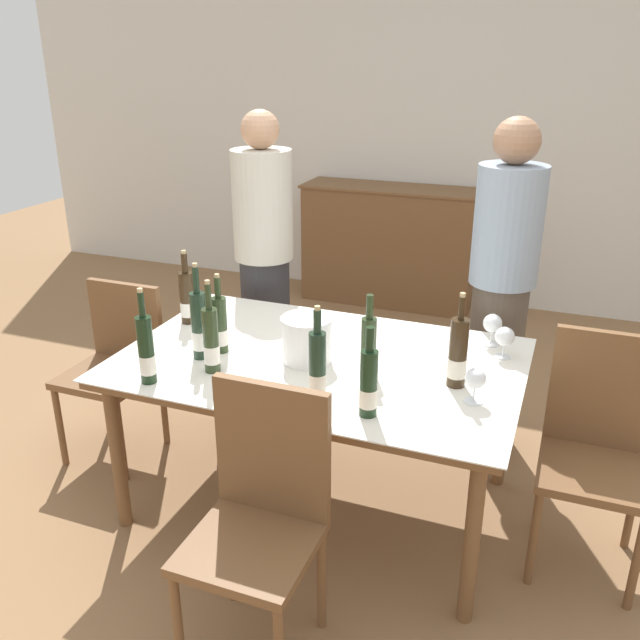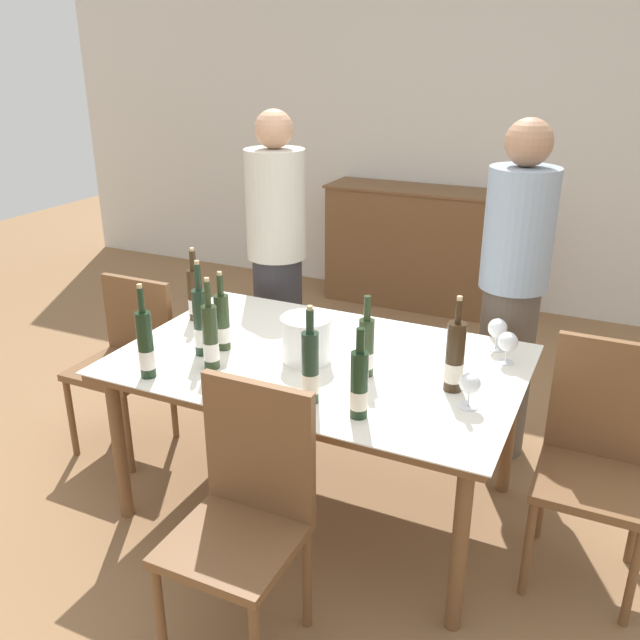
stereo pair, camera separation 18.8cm
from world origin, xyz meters
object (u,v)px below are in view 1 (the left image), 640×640
object	(u,v)px
dining_table	(320,372)
chair_left_end	(117,358)
sideboard_cabinet	(389,245)
ice_bucket	(307,338)
wine_bottle_2	(317,369)
wine_bottle_5	(199,326)
wine_glass_0	(475,380)
chair_near_front	(261,507)
wine_glass_1	(505,337)
wine_glass_2	(492,324)
wine_bottle_0	(220,326)
wine_bottle_8	(187,298)
person_guest_left	(501,292)
chair_right_end	(597,439)
wine_bottle_3	(146,351)
wine_bottle_1	(458,355)
wine_bottle_4	(369,346)
person_host	(264,266)
wine_bottle_6	(211,341)
wine_bottle_7	(369,384)

from	to	relation	value
dining_table	chair_left_end	xyz separation A→B (m)	(-1.15, 0.08, -0.16)
sideboard_cabinet	ice_bucket	bearing A→B (deg)	-81.54
ice_bucket	wine_bottle_2	world-z (taller)	wine_bottle_2
wine_bottle_5	wine_glass_0	size ratio (longest dim) A/B	3.07
chair_near_front	wine_glass_1	bearing A→B (deg)	59.05
wine_bottle_5	wine_glass_2	xyz separation A→B (m)	(1.16, 0.59, -0.05)
wine_bottle_0	chair_left_end	distance (m)	0.82
wine_bottle_8	person_guest_left	bearing A→B (deg)	25.62
ice_bucket	wine_bottle_8	distance (m)	0.73
sideboard_cabinet	chair_near_front	size ratio (longest dim) A/B	1.48
chair_right_end	wine_bottle_2	bearing A→B (deg)	-156.11
wine_bottle_3	wine_bottle_5	size ratio (longest dim) A/B	0.93
wine_glass_1	chair_left_end	world-z (taller)	chair_left_end
chair_right_end	person_guest_left	distance (m)	0.95
wine_bottle_8	wine_glass_2	xyz separation A→B (m)	(1.42, 0.26, -0.03)
wine_bottle_1	person_guest_left	distance (m)	0.87
wine_bottle_4	wine_bottle_5	world-z (taller)	wine_bottle_5
chair_left_end	wine_bottle_5	bearing A→B (deg)	-21.10
chair_near_front	person_host	distance (m)	1.79
wine_glass_2	dining_table	bearing A→B (deg)	-147.96
person_guest_left	wine_bottle_0	bearing A→B (deg)	-139.87
wine_bottle_6	person_guest_left	distance (m)	1.51
wine_bottle_7	wine_glass_1	bearing A→B (deg)	59.91
ice_bucket	chair_right_end	size ratio (longest dim) A/B	0.23
wine_glass_1	wine_glass_2	distance (m)	0.14
wine_bottle_1	chair_near_front	size ratio (longest dim) A/B	0.40
chair_right_end	wine_bottle_0	bearing A→B (deg)	-173.60
wine_bottle_2	wine_bottle_4	xyz separation A→B (m)	(0.11, 0.30, -0.02)
wine_bottle_1	person_host	distance (m)	1.51
person_host	wine_bottle_3	bearing A→B (deg)	-85.97
person_guest_left	chair_near_front	bearing A→B (deg)	-109.26
wine_bottle_2	wine_bottle_4	bearing A→B (deg)	70.74
dining_table	wine_bottle_6	size ratio (longest dim) A/B	4.31
wine_bottle_5	wine_bottle_4	bearing A→B (deg)	9.03
ice_bucket	dining_table	bearing A→B (deg)	41.53
sideboard_cabinet	wine_glass_2	distance (m)	2.64
wine_bottle_0	wine_bottle_3	size ratio (longest dim) A/B	0.90
ice_bucket	person_host	bearing A→B (deg)	125.46
wine_bottle_1	wine_glass_2	world-z (taller)	wine_bottle_1
wine_bottle_8	wine_glass_2	world-z (taller)	wine_bottle_8
wine_glass_2	chair_left_end	size ratio (longest dim) A/B	0.16
dining_table	wine_bottle_5	bearing A→B (deg)	-160.27
dining_table	wine_bottle_3	bearing A→B (deg)	-141.10
wine_bottle_3	wine_bottle_7	distance (m)	0.90
chair_near_front	wine_bottle_1	bearing A→B (deg)	55.84
wine_bottle_3	wine_bottle_5	world-z (taller)	wine_bottle_5
wine_bottle_6	wine_bottle_8	xyz separation A→B (m)	(-0.38, 0.43, -0.01)
ice_bucket	wine_bottle_4	bearing A→B (deg)	-4.16
wine_bottle_1	wine_bottle_8	size ratio (longest dim) A/B	1.07
sideboard_cabinet	wine_glass_2	size ratio (longest dim) A/B	9.78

